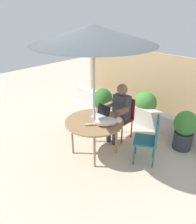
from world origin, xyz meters
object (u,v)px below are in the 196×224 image
(patio_umbrella, at_px, (94,34))
(potted_plant_by_chair, at_px, (103,102))
(potted_plant_corner, at_px, (185,129))
(potted_plant_near_fence, at_px, (145,105))
(person_seated, at_px, (119,110))
(cat, at_px, (107,122))
(chair_occupied, at_px, (124,115))
(patio_table, at_px, (94,124))
(laptop, at_px, (102,113))
(chair_empty, at_px, (151,137))

(patio_umbrella, xyz_separation_m, potted_plant_by_chair, (-0.91, 1.22, -1.78))
(patio_umbrella, distance_m, potted_plant_corner, 2.53)
(potted_plant_near_fence, distance_m, potted_plant_by_chair, 1.05)
(person_seated, height_order, cat, person_seated)
(chair_occupied, bearing_deg, patio_table, -90.00)
(patio_umbrella, bearing_deg, potted_plant_by_chair, 126.72)
(patio_table, bearing_deg, patio_umbrella, 0.00)
(potted_plant_corner, bearing_deg, laptop, -136.99)
(potted_plant_by_chair, bearing_deg, patio_umbrella, -53.28)
(cat, height_order, potted_plant_corner, cat)
(chair_occupied, xyz_separation_m, potted_plant_by_chair, (-0.91, 0.32, -0.07))
(patio_table, distance_m, laptop, 0.27)
(patio_table, relative_size, laptop, 3.63)
(patio_table, distance_m, potted_plant_by_chair, 1.53)
(laptop, bearing_deg, cat, -33.08)
(patio_table, xyz_separation_m, potted_plant_near_fence, (-0.06, 1.84, -0.23))
(person_seated, bearing_deg, laptop, -93.74)
(laptop, bearing_deg, potted_plant_by_chair, 131.95)
(chair_occupied, height_order, laptop, laptop)
(patio_umbrella, distance_m, potted_plant_near_fence, 2.58)
(chair_occupied, xyz_separation_m, laptop, (-0.03, -0.65, 0.24))
(chair_empty, xyz_separation_m, potted_plant_near_fence, (-0.97, 1.33, -0.10))
(potted_plant_corner, bearing_deg, chair_empty, -106.61)
(patio_umbrella, distance_m, laptop, 1.49)
(chair_empty, height_order, potted_plant_by_chair, chair_empty)
(patio_table, xyz_separation_m, cat, (0.30, 0.03, 0.14))
(patio_umbrella, distance_m, person_seated, 1.71)
(chair_occupied, distance_m, potted_plant_by_chair, 0.97)
(patio_table, height_order, potted_plant_near_fence, potted_plant_near_fence)
(potted_plant_near_fence, height_order, potted_plant_corner, potted_plant_corner)
(laptop, height_order, cat, laptop)
(patio_table, height_order, patio_umbrella, patio_umbrella)
(patio_umbrella, distance_m, potted_plant_by_chair, 2.34)
(potted_plant_by_chair, distance_m, potted_plant_corner, 2.08)
(patio_umbrella, xyz_separation_m, cat, (0.30, 0.03, -1.44))
(person_seated, distance_m, potted_plant_by_chair, 1.06)
(patio_table, bearing_deg, potted_plant_near_fence, 91.95)
(patio_umbrella, height_order, potted_plant_near_fence, patio_umbrella)
(laptop, bearing_deg, patio_umbrella, -82.41)
(patio_table, relative_size, potted_plant_corner, 1.32)
(cat, bearing_deg, potted_plant_near_fence, 101.21)
(patio_umbrella, bearing_deg, patio_table, 0.00)
(laptop, bearing_deg, potted_plant_near_fence, 91.08)
(potted_plant_near_fence, bearing_deg, chair_empty, -53.84)
(person_seated, height_order, potted_plant_near_fence, person_seated)
(patio_table, height_order, chair_empty, chair_empty)
(chair_occupied, height_order, potted_plant_by_chair, chair_occupied)
(patio_table, height_order, potted_plant_by_chair, potted_plant_by_chair)
(patio_umbrella, height_order, potted_plant_by_chair, patio_umbrella)
(cat, xyz_separation_m, potted_plant_corner, (0.87, 1.33, -0.35))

